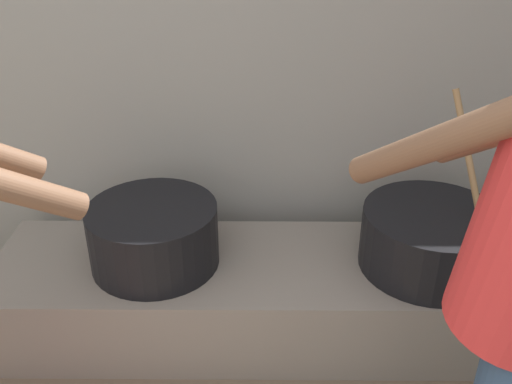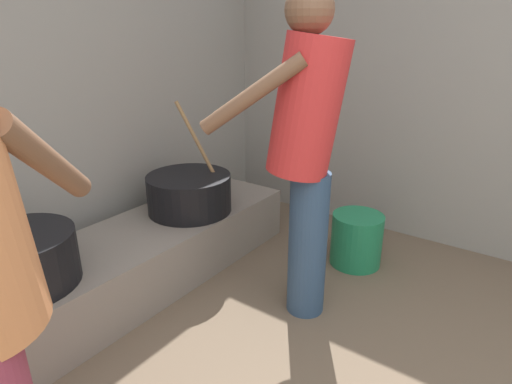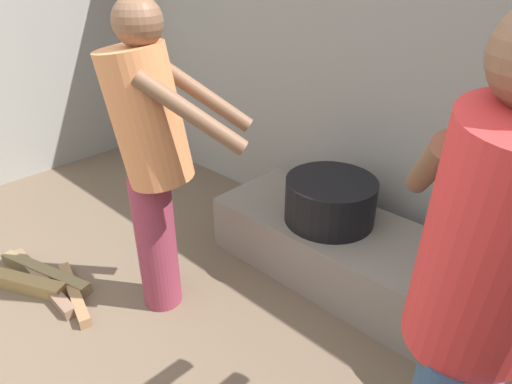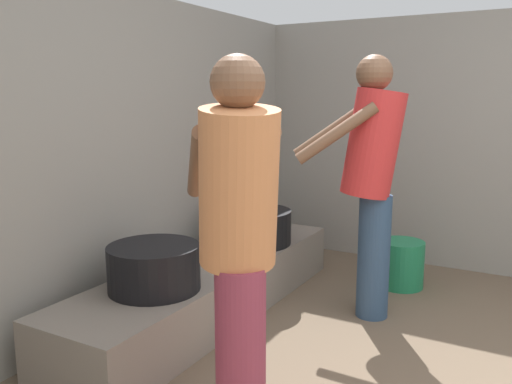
{
  "view_description": "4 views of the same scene",
  "coord_description": "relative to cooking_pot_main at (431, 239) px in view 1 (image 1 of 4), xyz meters",
  "views": [
    {
      "loc": [
        0.55,
        0.2,
        1.65
      ],
      "look_at": [
        0.54,
        1.45,
        0.97
      ],
      "focal_mm": 39.44,
      "sensor_mm": 36.0,
      "label": 1
    },
    {
      "loc": [
        -0.59,
        0.2,
        1.42
      ],
      "look_at": [
        0.98,
        1.32,
        0.69
      ],
      "focal_mm": 29.65,
      "sensor_mm": 36.0,
      "label": 2
    },
    {
      "loc": [
        1.31,
        0.2,
        1.68
      ],
      "look_at": [
        0.41,
        1.16,
        0.96
      ],
      "focal_mm": 31.26,
      "sensor_mm": 36.0,
      "label": 3
    },
    {
      "loc": [
        -1.98,
        0.2,
        1.38
      ],
      "look_at": [
        0.62,
        1.67,
        0.84
      ],
      "focal_mm": 37.2,
      "sensor_mm": 36.0,
      "label": 4
    }
  ],
  "objects": [
    {
      "name": "hearth_ledge",
      "position": [
        -0.54,
        0.02,
        -0.29
      ],
      "size": [
        2.38,
        0.6,
        0.34
      ],
      "primitive_type": "cube",
      "color": "slate",
      "rests_on": "ground_plane"
    },
    {
      "name": "cooking_pot_main",
      "position": [
        0.0,
        0.0,
        0.0
      ],
      "size": [
        0.53,
        0.53,
        0.69
      ],
      "color": "black",
      "rests_on": "hearth_ledge"
    },
    {
      "name": "cooking_pot_secondary",
      "position": [
        -1.07,
        0.02,
        0.0
      ],
      "size": [
        0.5,
        0.5,
        0.25
      ],
      "color": "black",
      "rests_on": "hearth_ledge"
    },
    {
      "name": "block_enclosure_rear",
      "position": [
        -1.21,
        0.54,
        0.54
      ],
      "size": [
        5.19,
        0.2,
        2.0
      ],
      "primitive_type": "cube",
      "color": "gray",
      "rests_on": "ground_plane"
    }
  ]
}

